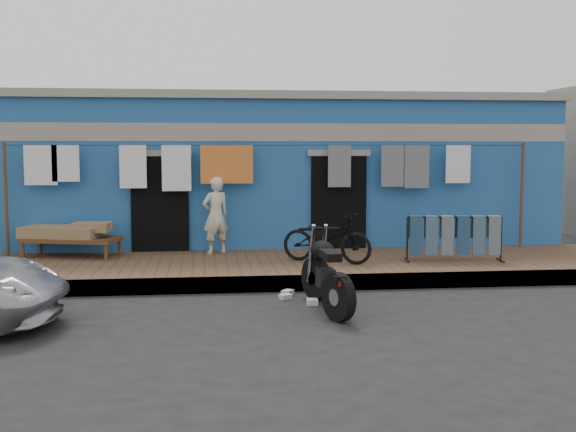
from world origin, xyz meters
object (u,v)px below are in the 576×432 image
object	(u,v)px
seated_person	(216,215)
jeans_rack	(454,238)
motorcycle	(327,271)
charpoy	(72,240)
bicycle	(327,233)

from	to	relation	value
seated_person	jeans_rack	distance (m)	4.43
jeans_rack	motorcycle	bearing A→B (deg)	-138.01
seated_person	charpoy	size ratio (longest dim) A/B	0.74
motorcycle	charpoy	distance (m)	5.57
bicycle	jeans_rack	xyz separation A→B (m)	(2.26, -0.13, -0.11)
seated_person	bicycle	distance (m)	2.33
bicycle	jeans_rack	world-z (taller)	bicycle
bicycle	motorcycle	world-z (taller)	bicycle
bicycle	charpoy	distance (m)	4.72
motorcycle	charpoy	xyz separation A→B (m)	(-4.12, 3.76, 0.00)
seated_person	motorcycle	size ratio (longest dim) A/B	0.83
bicycle	jeans_rack	bearing A→B (deg)	-62.48
motorcycle	jeans_rack	xyz separation A→B (m)	(2.70, 2.43, 0.12)
bicycle	seated_person	bearing A→B (deg)	86.29
motorcycle	charpoy	size ratio (longest dim) A/B	0.89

